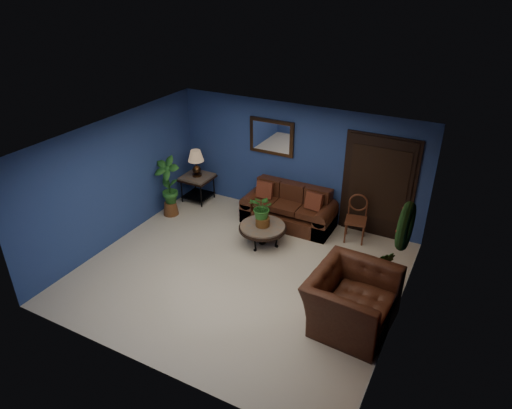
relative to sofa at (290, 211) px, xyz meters
The scene contains 18 objects.
floor 2.09m from the sofa, 91.41° to the right, with size 5.50×5.50×0.00m, color beige.
wall_back 1.06m from the sofa, 96.84° to the left, with size 5.50×0.04×2.50m, color navy.
wall_left 3.62m from the sofa, 143.50° to the right, with size 0.04×5.00×2.50m, color navy.
wall_right_brick 3.54m from the sofa, 37.53° to the right, with size 0.04×5.00×2.50m, color maroon.
ceiling 3.03m from the sofa, 91.41° to the right, with size 5.50×5.00×0.02m, color white.
crown_molding 4.00m from the sofa, 37.84° to the right, with size 0.03×5.00×0.14m, color white.
wall_mirror 1.62m from the sofa, 149.28° to the left, with size 1.02×0.06×0.77m, color #412715.
closet_door 1.90m from the sofa, 13.15° to the left, with size 1.44×0.06×2.18m, color black.
wreath 3.61m from the sofa, 37.48° to the right, with size 0.72×0.72×0.16m, color black.
sofa is the anchor object (origin of this frame).
coffee_table 1.02m from the sofa, 98.15° to the right, with size 0.95×0.95×0.41m.
end_table 2.36m from the sofa, behind, with size 0.68×0.68×0.62m.
table_lamp 2.46m from the sofa, behind, with size 0.36×0.36×0.61m.
side_chair 1.45m from the sofa, ahead, with size 0.48×0.48×0.95m.
armchair 3.20m from the sofa, 49.01° to the right, with size 1.37×1.19×0.89m, color #412112.
coffee_plant 1.12m from the sofa, 98.15° to the right, with size 0.55×0.50×0.67m.
floor_plant 2.73m from the sofa, 32.54° to the right, with size 0.47×0.41×0.87m.
tall_plant 2.69m from the sofa, 160.39° to the right, with size 0.59×0.41×1.36m.
Camera 1 is at (3.40, -5.84, 4.99)m, focal length 32.00 mm.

